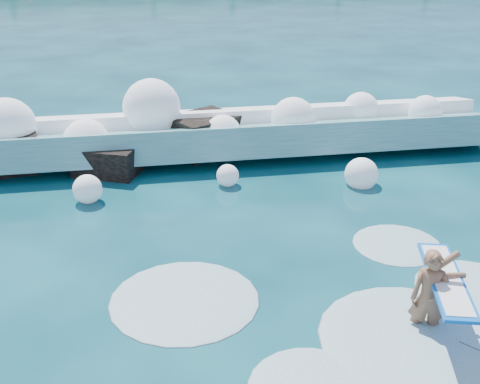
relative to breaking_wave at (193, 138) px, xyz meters
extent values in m
plane|color=#072E3B|center=(-1.08, -7.52, -0.52)|extent=(200.00, 200.00, 0.00)
cube|color=teal|center=(0.00, -0.16, -0.09)|extent=(17.41, 2.65, 1.45)
cube|color=silver|center=(0.00, 0.64, 0.35)|extent=(17.41, 1.23, 0.68)
cube|color=black|center=(-2.37, -0.96, -0.21)|extent=(2.01, 1.81, 0.91)
cube|color=black|center=(0.33, 0.24, -0.08)|extent=(2.32, 2.20, 1.28)
imported|color=#8C5B41|center=(2.97, -8.83, 0.04)|extent=(0.72, 0.59, 1.70)
cube|color=blue|center=(3.25, -8.78, 0.33)|extent=(1.14, 2.39, 0.06)
cube|color=white|center=(3.25, -8.78, 0.34)|extent=(1.00, 2.17, 0.06)
cylinder|color=black|center=(3.15, -10.03, -0.07)|extent=(0.01, 0.91, 0.43)
sphere|color=white|center=(-5.03, 0.09, 0.60)|extent=(1.55, 1.55, 1.55)
sphere|color=white|center=(-2.94, -0.38, 0.16)|extent=(1.29, 1.29, 1.29)
sphere|color=white|center=(-1.11, 0.46, 0.82)|extent=(1.64, 1.64, 1.64)
sphere|color=white|center=(0.83, -0.36, 0.21)|extent=(1.03, 1.03, 1.03)
sphere|color=white|center=(2.90, -0.22, 0.46)|extent=(1.29, 1.29, 1.29)
sphere|color=white|center=(5.19, 0.43, 0.45)|extent=(1.07, 1.07, 1.07)
sphere|color=white|center=(6.92, -0.32, 0.51)|extent=(0.99, 0.99, 0.99)
sphere|color=white|center=(-2.82, -2.80, -0.19)|extent=(0.70, 0.70, 0.70)
sphere|color=white|center=(0.65, -2.37, -0.26)|extent=(0.58, 0.58, 0.58)
sphere|color=white|center=(4.03, -2.92, -0.24)|extent=(0.86, 0.86, 0.86)
ellipsoid|color=silver|center=(2.62, -9.10, -0.52)|extent=(3.06, 3.06, 0.15)
ellipsoid|color=silver|center=(4.34, -7.91, -0.52)|extent=(2.07, 2.07, 0.10)
ellipsoid|color=silver|center=(-0.91, -7.38, -0.52)|extent=(2.70, 2.70, 0.13)
ellipsoid|color=silver|center=(3.66, -6.10, -0.52)|extent=(1.86, 1.86, 0.09)
camera|label=1|loc=(-1.48, -16.41, 5.59)|focal=45.00mm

